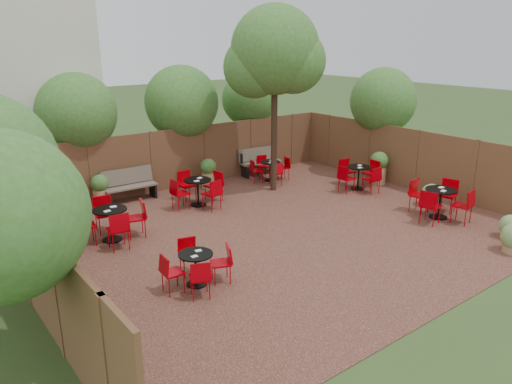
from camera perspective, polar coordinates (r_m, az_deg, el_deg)
ground at (r=12.93m, az=2.21°, el=-4.56°), size 80.00×80.00×0.00m
courtyard_paving at (r=12.93m, az=2.21°, el=-4.52°), size 12.00×10.00×0.02m
fence_back at (r=16.59m, az=-8.85°, el=3.91°), size 12.00×0.08×2.00m
fence_left at (r=10.12m, az=-25.12°, el=-6.74°), size 0.08×10.00×2.00m
fence_right at (r=16.92m, az=18.13°, el=3.51°), size 0.08×10.00×2.00m
overhang_foliage at (r=13.29m, az=-12.47°, el=7.85°), size 15.60×10.52×2.57m
courtyard_tree at (r=15.54m, az=2.21°, el=15.50°), size 2.85×2.75×5.83m
park_bench_left at (r=15.57m, az=-14.50°, el=0.85°), size 1.63×0.58×1.00m
park_bench_right at (r=18.05m, az=0.39°, el=3.66°), size 1.61×0.70×0.97m
bistro_tables at (r=13.92m, az=1.99°, el=-0.82°), size 9.81×7.32×0.96m
planters at (r=15.45m, az=-5.70°, el=1.39°), size 11.16×4.10×1.11m
low_shrubs at (r=14.08m, az=24.72°, el=-2.86°), size 2.02×3.79×0.71m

